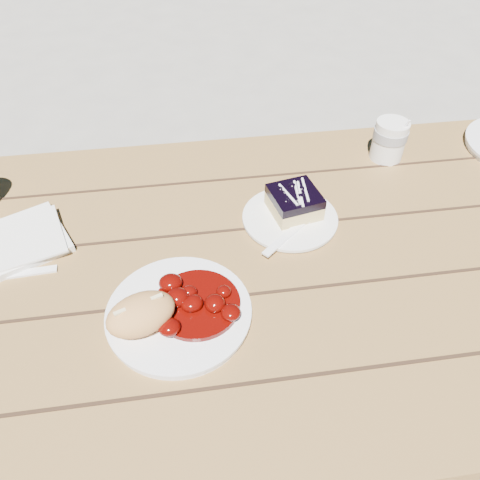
{
  "coord_description": "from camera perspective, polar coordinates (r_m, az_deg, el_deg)",
  "views": [
    {
      "loc": [
        -0.08,
        -0.57,
        1.37
      ],
      "look_at": [
        -0.0,
        -0.01,
        0.81
      ],
      "focal_mm": 35.0,
      "sensor_mm": 36.0,
      "label": 1
    }
  ],
  "objects": [
    {
      "name": "napkin_stack",
      "position": [
        0.96,
        -25.07,
        -0.04
      ],
      "size": [
        0.2,
        0.2,
        0.01
      ],
      "primitive_type": "cube",
      "rotation": [
        0.0,
        0.0,
        0.45
      ],
      "color": "white",
      "rests_on": "picnic_table"
    },
    {
      "name": "dessert_plate",
      "position": [
        0.92,
        6.09,
        2.59
      ],
      "size": [
        0.18,
        0.18,
        0.01
      ],
      "primitive_type": "cylinder",
      "color": "white",
      "rests_on": "picnic_table"
    },
    {
      "name": "coffee_cup",
      "position": [
        1.11,
        17.72,
        11.51
      ],
      "size": [
        0.07,
        0.07,
        0.09
      ],
      "primitive_type": "cylinder",
      "color": "white",
      "rests_on": "picnic_table"
    },
    {
      "name": "picnic_table",
      "position": [
        0.97,
        0.17,
        -9.02
      ],
      "size": [
        2.0,
        1.55,
        0.75
      ],
      "color": "brown",
      "rests_on": "ground"
    },
    {
      "name": "blueberry_cake",
      "position": [
        0.91,
        6.64,
        4.66
      ],
      "size": [
        0.1,
        0.1,
        0.05
      ],
      "rotation": [
        0.0,
        0.0,
        0.2
      ],
      "color": "#D5BC74",
      "rests_on": "dessert_plate"
    },
    {
      "name": "ground",
      "position": [
        1.48,
        0.12,
        -22.65
      ],
      "size": [
        60.0,
        60.0,
        0.0
      ],
      "primitive_type": "plane",
      "color": "gray",
      "rests_on": "ground"
    },
    {
      "name": "fork_table",
      "position": [
        0.9,
        -25.25,
        -3.72
      ],
      "size": [
        0.16,
        0.03,
        0.0
      ],
      "primitive_type": null,
      "rotation": [
        0.0,
        0.0,
        1.63
      ],
      "color": "white",
      "rests_on": "picnic_table"
    },
    {
      "name": "goulash_stew",
      "position": [
        0.74,
        -5.33,
        -7.01
      ],
      "size": [
        0.14,
        0.14,
        0.04
      ],
      "primitive_type": null,
      "color": "#520602",
      "rests_on": "main_plate"
    },
    {
      "name": "bread_roll",
      "position": [
        0.73,
        -11.98,
        -8.84
      ],
      "size": [
        0.13,
        0.11,
        0.06
      ],
      "primitive_type": "ellipsoid",
      "rotation": [
        0.0,
        0.0,
        0.36
      ],
      "color": "tan",
      "rests_on": "main_plate"
    },
    {
      "name": "main_plate",
      "position": [
        0.76,
        -7.43,
        -8.88
      ],
      "size": [
        0.23,
        0.23,
        0.02
      ],
      "primitive_type": "cylinder",
      "color": "white",
      "rests_on": "picnic_table"
    },
    {
      "name": "fork_dessert",
      "position": [
        0.87,
        5.62,
        0.43
      ],
      "size": [
        0.14,
        0.12,
        0.0
      ],
      "primitive_type": null,
      "rotation": [
        0.0,
        0.0,
        -0.85
      ],
      "color": "white",
      "rests_on": "dessert_plate"
    }
  ]
}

